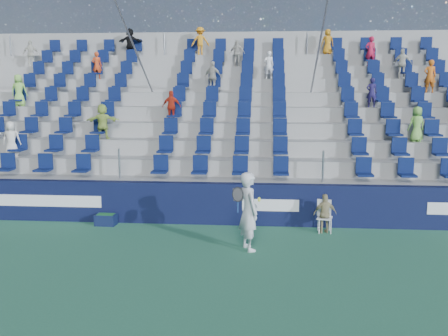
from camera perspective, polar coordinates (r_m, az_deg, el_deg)
The scene contains 7 objects.
ground at distance 11.55m, azimuth -2.19°, elevation -10.63°, with size 70.00×70.00×0.00m, color #327553.
sponsor_wall at distance 14.38m, azimuth -0.67°, elevation -4.09°, with size 24.00×0.32×1.20m.
grandstand at distance 19.15m, azimuth 0.74°, elevation 3.96°, with size 24.00×8.17×6.63m.
tennis_player at distance 12.08m, azimuth 2.84°, elevation -4.95°, with size 0.76×0.83×1.92m.
line_judge_chair at distance 13.95m, azimuth 11.40°, elevation -5.13°, with size 0.46×0.48×0.88m.
line_judge at distance 13.80m, azimuth 11.47°, elevation -5.12°, with size 0.63×0.26×1.08m, color tan.
ball_bin at distance 14.75m, azimuth -13.34°, elevation -5.70°, with size 0.60×0.41×0.33m.
Camera 1 is at (1.34, -10.77, 3.97)m, focal length 40.00 mm.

